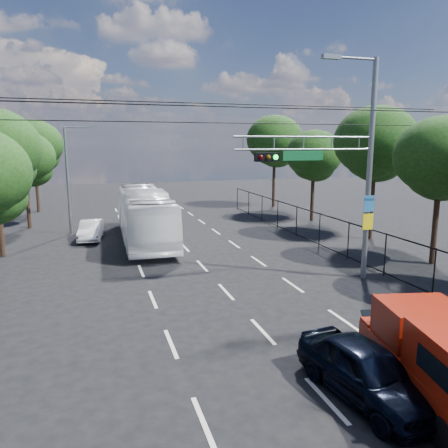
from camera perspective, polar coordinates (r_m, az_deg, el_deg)
name	(u,v)px	position (r m, az deg, el deg)	size (l,w,h in m)	color
ground	(326,400)	(11.43, 13.17, -21.46)	(120.00, 120.00, 0.00)	black
lane_markings	(193,256)	(23.64, -4.06, -4.19)	(6.12, 38.00, 0.01)	beige
signal_mast	(345,161)	(19.32, 15.58, 7.89)	(6.43, 0.39, 9.50)	slate
streetlight_left	(70,175)	(30.39, -19.45, 6.05)	(2.09, 0.22, 7.08)	slate
utility_wires	(220,112)	(17.91, -0.53, 14.47)	(22.00, 5.04, 0.74)	black
fence_right	(336,236)	(24.58, 14.45, -1.47)	(0.06, 34.03, 2.00)	black
tree_right_b	(441,163)	(23.80, 26.44, 7.16)	(4.50, 4.50, 7.31)	black
tree_right_c	(375,147)	(28.80, 19.17, 9.42)	(5.10, 5.10, 8.29)	black
tree_right_d	(314,158)	(34.53, 11.65, 8.41)	(4.32, 4.32, 7.02)	black
tree_right_e	(275,144)	(41.80, 6.64, 10.37)	(5.28, 5.28, 8.58)	black
tree_left_d	(25,162)	(33.62, -24.58, 7.40)	(4.20, 4.20, 6.83)	black
tree_left_e	(34,149)	(41.57, -23.54, 9.02)	(4.92, 4.92, 7.99)	black
navy_hatchback	(366,371)	(11.43, 18.08, -17.80)	(1.61, 4.00, 1.36)	black
white_bus	(145,215)	(27.41, -10.34, 1.14)	(2.71, 11.57, 3.22)	white
white_van	(91,230)	(28.71, -16.97, -0.77)	(1.29, 3.69, 1.22)	silver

